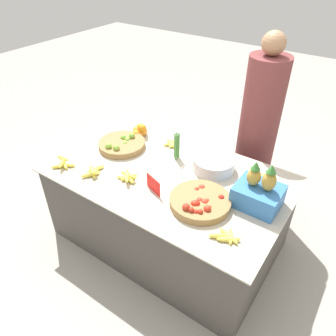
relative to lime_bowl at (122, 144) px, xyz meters
name	(u,v)px	position (x,y,z in m)	size (l,w,h in m)	color
ground_plane	(168,237)	(0.52, -0.08, -0.71)	(12.00, 12.00, 0.00)	#A39E93
market_table	(168,207)	(0.52, -0.08, -0.37)	(1.77, 1.08, 0.68)	#4C4742
lime_bowl	(122,144)	(0.00, 0.00, 0.00)	(0.38, 0.38, 0.10)	olive
tomato_basket	(200,201)	(0.89, -0.25, 0.00)	(0.40, 0.40, 0.09)	olive
orange_pile	(140,130)	(0.00, 0.25, 0.02)	(0.15, 0.18, 0.12)	orange
metal_bowl	(214,164)	(0.77, 0.16, 0.02)	(0.31, 0.31, 0.10)	silver
price_sign	(153,185)	(0.56, -0.31, 0.03)	(0.15, 0.06, 0.12)	red
produce_crate	(259,192)	(1.19, -0.03, 0.07)	(0.29, 0.25, 0.33)	#3370B7
veg_bundle	(177,146)	(0.46, 0.13, 0.08)	(0.04, 0.06, 0.22)	#4C8E42
banana_bunch_front_right	(93,171)	(0.07, -0.40, 0.00)	(0.15, 0.21, 0.06)	#EFDB4C
banana_bunch_back_center	(63,163)	(-0.19, -0.46, 0.00)	(0.19, 0.15, 0.06)	#EFDB4C
banana_bunch_middle_left	(171,143)	(0.32, 0.26, -0.01)	(0.14, 0.14, 0.03)	#EFDB4C
banana_bunch_front_center	(128,177)	(0.33, -0.31, 0.00)	(0.17, 0.16, 0.06)	#EFDB4C
banana_bunch_front_left	(226,237)	(1.17, -0.41, -0.01)	(0.19, 0.15, 0.03)	#EFDB4C
banana_bunch_middle_right	(264,178)	(1.14, 0.24, 0.00)	(0.17, 0.16, 0.06)	#EFDB4C
vendor_person	(257,134)	(0.86, 0.77, 0.01)	(0.33, 0.33, 1.57)	brown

